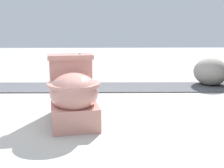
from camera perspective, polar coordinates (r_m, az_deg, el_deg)
ground_plane at (r=2.49m, az=-11.62°, el=-6.85°), size 14.00×14.00×0.00m
gravel_strip at (r=3.68m, az=-0.23°, el=-0.60°), size 0.56×8.00×0.01m
toilet at (r=2.41m, az=-7.14°, el=-1.89°), size 0.69×0.49×0.52m
boulder_near at (r=3.99m, az=17.60°, el=2.19°), size 0.55×0.50×0.34m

